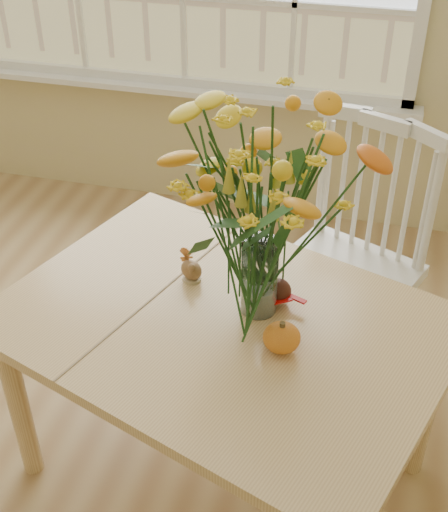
# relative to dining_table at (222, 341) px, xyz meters

# --- Properties ---
(dining_table) EXTENTS (1.55, 1.32, 0.70)m
(dining_table) POSITION_rel_dining_table_xyz_m (0.00, 0.00, 0.00)
(dining_table) COLOR tan
(dining_table) RESTS_ON floor
(windsor_chair) EXTENTS (0.63, 0.62, 1.05)m
(windsor_chair) POSITION_rel_dining_table_xyz_m (0.35, 0.64, -0.02)
(windsor_chair) COLOR white
(windsor_chair) RESTS_ON floor
(flower_vase) EXTENTS (0.52, 0.52, 0.62)m
(flower_vase) POSITION_rel_dining_table_xyz_m (0.09, 0.07, 0.46)
(flower_vase) COLOR white
(flower_vase) RESTS_ON dining_table
(pumpkin) EXTENTS (0.11, 0.11, 0.08)m
(pumpkin) POSITION_rel_dining_table_xyz_m (0.19, -0.09, 0.13)
(pumpkin) COLOR #BF5016
(pumpkin) RESTS_ON dining_table
(turkey_figurine) EXTENTS (0.10, 0.09, 0.10)m
(turkey_figurine) POSITION_rel_dining_table_xyz_m (-0.15, 0.16, 0.13)
(turkey_figurine) COLOR #CCB78C
(turkey_figurine) RESTS_ON dining_table
(dark_gourd) EXTENTS (0.12, 0.08, 0.08)m
(dark_gourd) POSITION_rel_dining_table_xyz_m (0.14, 0.12, 0.13)
(dark_gourd) COLOR #38160F
(dark_gourd) RESTS_ON dining_table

